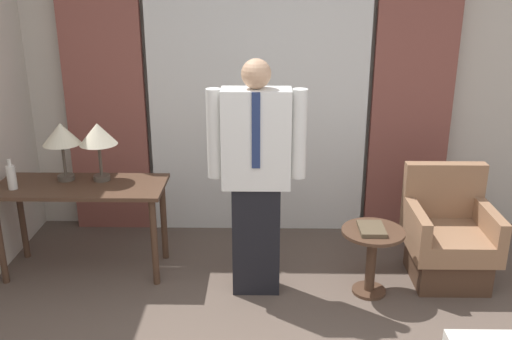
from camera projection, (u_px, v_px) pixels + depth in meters
The scene contains 12 objects.
wall_back at pixel (258, 80), 4.97m from camera, with size 10.00×0.06×2.70m.
curtain_sheer_center at pixel (258, 90), 4.87m from camera, with size 1.87×0.06×2.58m.
curtain_drape_left at pixel (104, 89), 4.89m from camera, with size 0.69×0.06×2.58m.
curtain_drape_right at pixel (413, 90), 4.85m from camera, with size 0.69×0.06×2.58m.
desk at pixel (82, 198), 4.35m from camera, with size 1.28×0.53×0.72m.
table_lamp_left at pixel (61, 136), 4.29m from camera, with size 0.29×0.29×0.45m.
table_lamp_right at pixel (98, 136), 4.29m from camera, with size 0.29×0.29×0.45m.
bottle_near_edge at pixel (12, 177), 4.20m from camera, with size 0.07×0.07×0.23m.
person at pixel (257, 172), 3.96m from camera, with size 0.68×0.22×1.72m.
armchair at pixel (448, 240), 4.34m from camera, with size 0.62×0.62×0.86m.
side_table at pixel (372, 250), 4.12m from camera, with size 0.45×0.45×0.51m.
book at pixel (372, 229), 4.05m from camera, with size 0.18×0.25×0.03m.
Camera 1 is at (0.05, -2.01, 2.27)m, focal length 40.00 mm.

